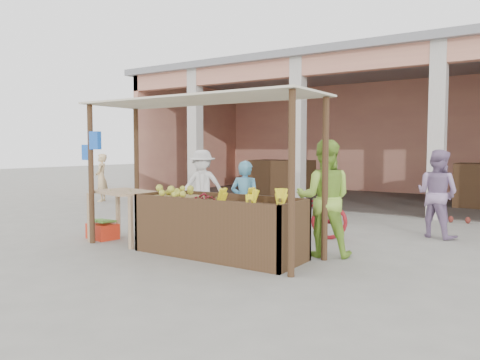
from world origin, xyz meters
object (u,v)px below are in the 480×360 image
Objects in this scene: fruit_stall at (219,229)px; vendor_green at (324,195)px; side_table at (124,199)px; vendor_blue at (245,200)px; motorcycle at (295,209)px; red_crate at (103,231)px.

vendor_green is at bearing 32.90° from fruit_stall.
side_table is (-1.94, -0.11, 0.35)m from fruit_stall.
vendor_blue is 0.82× the size of vendor_green.
vendor_blue reaches higher than side_table.
vendor_green reaches higher than motorcycle.
motorcycle is (0.44, 0.99, -0.24)m from vendor_blue.
side_table is 3.42m from vendor_green.
red_crate is 0.35× the size of vendor_blue.
red_crate is at bearing 10.49° from vendor_blue.
vendor_blue is at bearing 32.12° from red_crate.
red_crate is 0.28× the size of vendor_green.
vendor_blue is (-0.12, 0.92, 0.35)m from fruit_stall.
vendor_green is 1.51m from motorcycle.
vendor_blue reaches higher than fruit_stall.
vendor_blue is at bearing 41.84° from side_table.
motorcycle is at bearing 54.22° from side_table.
fruit_stall is 0.99m from vendor_blue.
vendor_green is (3.83, 0.97, 0.78)m from red_crate.
side_table reaches higher than fruit_stall.
side_table is 0.83m from red_crate.
red_crate is at bearing -177.55° from fruit_stall.
red_crate is 0.27× the size of motorcycle.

